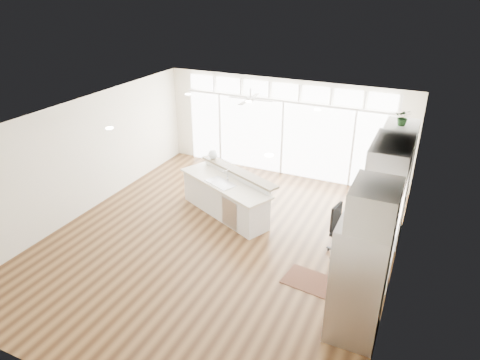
% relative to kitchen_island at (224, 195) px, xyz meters
% --- Properties ---
extents(floor, '(7.00, 8.00, 0.02)m').
position_rel_kitchen_island_xyz_m(floor, '(0.41, -1.12, -0.52)').
color(floor, '#402713').
rests_on(floor, ground).
extents(ceiling, '(7.00, 8.00, 0.02)m').
position_rel_kitchen_island_xyz_m(ceiling, '(0.41, -1.12, 2.19)').
color(ceiling, white).
rests_on(ceiling, wall_back).
extents(wall_back, '(7.00, 0.04, 2.70)m').
position_rel_kitchen_island_xyz_m(wall_back, '(0.41, 2.88, 0.84)').
color(wall_back, silver).
rests_on(wall_back, floor).
extents(wall_front, '(7.00, 0.04, 2.70)m').
position_rel_kitchen_island_xyz_m(wall_front, '(0.41, -5.12, 0.84)').
color(wall_front, silver).
rests_on(wall_front, floor).
extents(wall_left, '(0.04, 8.00, 2.70)m').
position_rel_kitchen_island_xyz_m(wall_left, '(-3.09, -1.12, 0.84)').
color(wall_left, silver).
rests_on(wall_left, floor).
extents(wall_right, '(0.04, 8.00, 2.70)m').
position_rel_kitchen_island_xyz_m(wall_right, '(3.91, -1.12, 0.84)').
color(wall_right, silver).
rests_on(wall_right, floor).
extents(glass_wall, '(5.80, 0.06, 2.08)m').
position_rel_kitchen_island_xyz_m(glass_wall, '(0.41, 2.82, 0.54)').
color(glass_wall, white).
rests_on(glass_wall, wall_back).
extents(transom_row, '(5.90, 0.06, 0.40)m').
position_rel_kitchen_island_xyz_m(transom_row, '(0.41, 2.82, 1.87)').
color(transom_row, white).
rests_on(transom_row, wall_back).
extents(desk_window, '(0.04, 0.85, 0.85)m').
position_rel_kitchen_island_xyz_m(desk_window, '(3.87, -0.82, 1.04)').
color(desk_window, white).
rests_on(desk_window, wall_right).
extents(ceiling_fan, '(1.16, 1.16, 0.32)m').
position_rel_kitchen_island_xyz_m(ceiling_fan, '(-0.09, 1.68, 1.97)').
color(ceiling_fan, silver).
rests_on(ceiling_fan, ceiling).
extents(recessed_lights, '(3.40, 3.00, 0.02)m').
position_rel_kitchen_island_xyz_m(recessed_lights, '(0.41, -0.92, 2.17)').
color(recessed_lights, white).
rests_on(recessed_lights, ceiling).
extents(oven_cabinet, '(0.64, 1.20, 2.50)m').
position_rel_kitchen_island_xyz_m(oven_cabinet, '(3.58, 0.68, 0.74)').
color(oven_cabinet, white).
rests_on(oven_cabinet, floor).
extents(desk_nook, '(0.72, 1.30, 0.76)m').
position_rel_kitchen_island_xyz_m(desk_nook, '(3.54, -0.82, -0.13)').
color(desk_nook, white).
rests_on(desk_nook, floor).
extents(upper_cabinets, '(0.64, 1.30, 0.64)m').
position_rel_kitchen_island_xyz_m(upper_cabinets, '(3.58, -0.82, 1.84)').
color(upper_cabinets, white).
rests_on(upper_cabinets, wall_right).
extents(refrigerator, '(0.76, 0.90, 2.00)m').
position_rel_kitchen_island_xyz_m(refrigerator, '(3.52, -2.47, 0.49)').
color(refrigerator, '#BABABF').
rests_on(refrigerator, floor).
extents(fridge_cabinet, '(0.64, 0.90, 0.60)m').
position_rel_kitchen_island_xyz_m(fridge_cabinet, '(3.58, -2.47, 1.79)').
color(fridge_cabinet, white).
rests_on(fridge_cabinet, wall_right).
extents(framed_photos, '(0.06, 0.22, 0.80)m').
position_rel_kitchen_island_xyz_m(framed_photos, '(3.87, -0.20, 0.89)').
color(framed_photos, black).
rests_on(framed_photos, wall_right).
extents(kitchen_island, '(2.74, 1.96, 1.02)m').
position_rel_kitchen_island_xyz_m(kitchen_island, '(0.00, 0.00, 0.00)').
color(kitchen_island, white).
rests_on(kitchen_island, floor).
extents(rug, '(0.99, 0.77, 0.01)m').
position_rel_kitchen_island_xyz_m(rug, '(2.55, -1.57, -0.50)').
color(rug, black).
rests_on(rug, floor).
extents(office_chair, '(0.67, 0.64, 1.09)m').
position_rel_kitchen_island_xyz_m(office_chair, '(2.92, -0.53, 0.04)').
color(office_chair, black).
rests_on(office_chair, floor).
extents(fishbowl, '(0.32, 0.32, 0.23)m').
position_rel_kitchen_island_xyz_m(fishbowl, '(-0.69, 0.76, 0.63)').
color(fishbowl, white).
rests_on(fishbowl, kitchen_island).
extents(monitor, '(0.13, 0.44, 0.36)m').
position_rel_kitchen_island_xyz_m(monitor, '(3.46, -0.82, 0.43)').
color(monitor, black).
rests_on(monitor, desk_nook).
extents(keyboard, '(0.16, 0.32, 0.02)m').
position_rel_kitchen_island_xyz_m(keyboard, '(3.29, -0.82, 0.26)').
color(keyboard, white).
rests_on(keyboard, desk_nook).
extents(potted_plant, '(0.31, 0.34, 0.26)m').
position_rel_kitchen_island_xyz_m(potted_plant, '(3.58, 0.68, 2.12)').
color(potted_plant, '#234E21').
rests_on(potted_plant, oven_cabinet).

